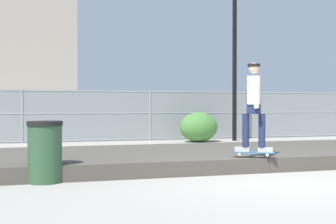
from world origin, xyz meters
TOP-DOWN VIEW (x-y plane):
  - ground_plane at (0.00, 0.00)m, footprint 120.00×120.00m
  - gravel_berm at (0.00, 2.81)m, footprint 13.61×3.67m
  - skateboard at (-0.01, 1.13)m, footprint 0.79×0.58m
  - skater at (-0.01, 1.13)m, footprint 0.67×0.62m
  - chain_fence at (0.00, 9.43)m, footprint 27.17×0.06m
  - street_lamp at (2.96, 8.47)m, footprint 0.44×0.44m
  - parked_car_near at (-4.49, 13.01)m, footprint 4.43×2.00m
  - parked_car_mid at (1.26, 13.18)m, footprint 4.54×2.24m
  - shrub_left at (1.49, 8.28)m, footprint 1.37×1.12m
  - trash_bin at (-3.88, 1.09)m, footprint 0.59×0.59m

SIDE VIEW (x-z plane):
  - ground_plane at x=0.00m, z-range 0.00..0.00m
  - gravel_berm at x=0.00m, z-range 0.00..0.29m
  - skateboard at x=-0.01m, z-range 0.35..0.42m
  - trash_bin at x=-3.88m, z-range 0.00..1.03m
  - shrub_left at x=1.49m, z-range 0.00..1.06m
  - parked_car_near at x=-4.49m, z-range 0.01..1.67m
  - parked_car_mid at x=1.26m, z-range 0.01..1.67m
  - chain_fence at x=0.00m, z-range 0.01..1.86m
  - skater at x=-0.01m, z-range 0.51..2.22m
  - street_lamp at x=2.96m, z-range 0.84..7.95m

